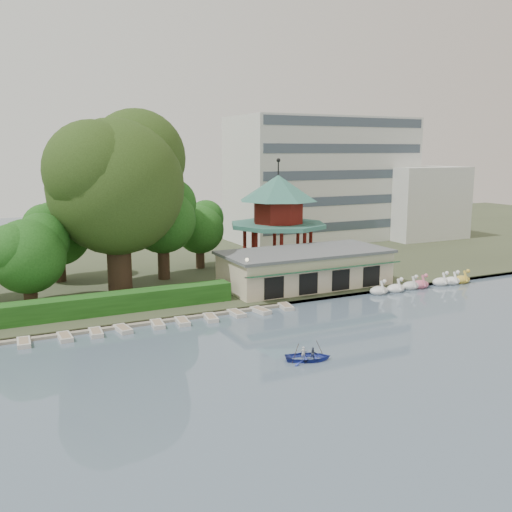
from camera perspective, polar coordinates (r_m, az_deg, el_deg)
ground_plane at (r=40.67m, az=8.91°, el=-11.36°), size 220.00×220.00×0.00m
shore at (r=86.86m, az=-11.19°, el=0.44°), size 220.00×70.00×0.40m
embankment at (r=54.87m, az=-1.56°, el=-5.27°), size 220.00×0.60×0.30m
dock at (r=51.16m, az=-13.89°, el=-6.80°), size 34.00×1.60×0.24m
boathouse at (r=62.94m, az=4.93°, el=-1.18°), size 18.60×9.39×3.90m
pavilion at (r=71.74m, az=2.22°, el=4.42°), size 12.40×12.40×13.50m
office_building at (r=96.81m, az=8.24°, el=7.23°), size 38.00×18.00×20.00m
hedge at (r=53.47m, az=-17.87°, el=-4.93°), size 30.00×2.00×1.80m
lamp_post at (r=56.22m, az=-0.91°, el=-1.54°), size 0.36×0.36×4.28m
big_tree at (r=60.45m, az=-13.73°, el=7.63°), size 15.30×14.25×19.07m
small_trees at (r=63.38m, az=-17.79°, el=2.18°), size 39.82×17.37×11.49m
swan_boats at (r=66.30m, az=16.43°, el=-2.72°), size 14.11×2.06×1.92m
moored_rowboats at (r=49.97m, az=-12.98°, el=-7.10°), size 32.77×2.77×0.36m
rowboat_with_passengers at (r=42.26m, az=5.25°, el=-9.72°), size 5.58×4.82×2.01m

